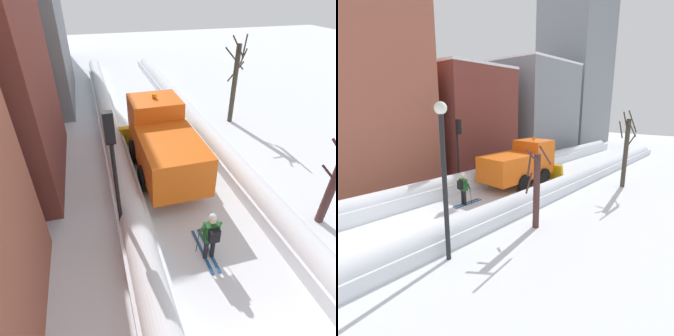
{
  "view_description": "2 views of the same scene",
  "coord_description": "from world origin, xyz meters",
  "views": [
    {
      "loc": [
        -3.15,
        -0.79,
        7.21
      ],
      "look_at": [
        -0.89,
        7.18,
        1.63
      ],
      "focal_mm": 29.94,
      "sensor_mm": 36.0,
      "label": 1
    },
    {
      "loc": [
        10.26,
        -4.02,
        5.19
      ],
      "look_at": [
        0.17,
        7.16,
        1.64
      ],
      "focal_mm": 28.08,
      "sensor_mm": 36.0,
      "label": 2
    }
  ],
  "objects": [
    {
      "name": "ground_plane",
      "position": [
        0.0,
        10.0,
        0.0
      ],
      "size": [
        80.0,
        80.0,
        0.0
      ],
      "primitive_type": "plane",
      "color": "white"
    },
    {
      "name": "snowbank_left",
      "position": [
        -2.41,
        10.0,
        0.53
      ],
      "size": [
        1.1,
        36.0,
        1.16
      ],
      "color": "white",
      "rests_on": "ground"
    },
    {
      "name": "snowbank_right",
      "position": [
        2.41,
        10.0,
        0.42
      ],
      "size": [
        1.1,
        36.0,
        0.99
      ],
      "color": "white",
      "rests_on": "ground"
    },
    {
      "name": "plow_truck",
      "position": [
        -0.49,
        9.41,
        1.48
      ],
      "size": [
        3.2,
        5.98,
        3.12
      ],
      "color": "orange",
      "rests_on": "ground"
    },
    {
      "name": "skier",
      "position": [
        -0.37,
        4.36,
        1.0
      ],
      "size": [
        0.62,
        1.8,
        1.81
      ],
      "color": "black",
      "rests_on": "ground"
    },
    {
      "name": "traffic_light_pole",
      "position": [
        -2.82,
        6.07,
        3.09
      ],
      "size": [
        0.28,
        0.42,
        4.41
      ],
      "color": "black",
      "rests_on": "ground"
    },
    {
      "name": "bare_tree_near",
      "position": [
        4.07,
        4.76,
        1.76
      ],
      "size": [
        1.0,
        1.22,
        3.7
      ],
      "color": "#492A29",
      "rests_on": "ground"
    },
    {
      "name": "bare_tree_mid",
      "position": [
        4.83,
        13.48,
        2.39
      ],
      "size": [
        1.19,
        1.27,
        4.96
      ],
      "color": "#3E382D",
      "rests_on": "ground"
    }
  ]
}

